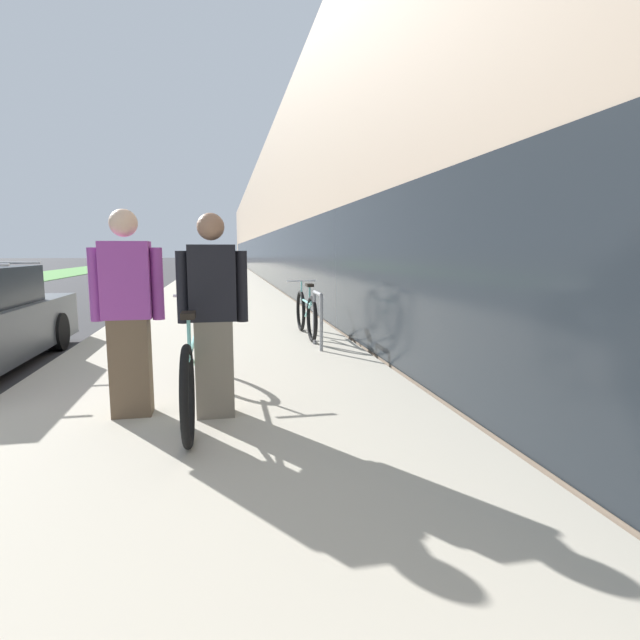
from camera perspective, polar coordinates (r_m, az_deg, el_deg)
name	(u,v)px	position (r m, az deg, el deg)	size (l,w,h in m)	color
sidewalk_slab	(220,283)	(24.14, -11.39, 4.19)	(4.28, 70.00, 0.13)	#B2AA99
storefront_facade	(331,225)	(32.90, 1.32, 10.80)	(10.01, 70.00, 6.45)	gray
lawn_strip	(0,282)	(30.24, -32.71, 3.72)	(4.34, 70.00, 0.03)	#518E42
tandem_bicycle	(195,361)	(4.88, -14.11, -4.62)	(0.52, 2.94, 0.97)	black
person_rider	(213,316)	(4.42, -12.11, 0.44)	(0.60, 0.24, 1.77)	#756B5B
person_bystander	(128,314)	(4.64, -21.08, 0.65)	(0.61, 0.24, 1.80)	brown
bike_rack_hoop	(318,314)	(7.46, -0.26, 0.72)	(0.05, 0.60, 0.84)	gray
cruiser_bike_nearest	(306,313)	(8.49, -1.61, 0.77)	(0.52, 1.88, 0.93)	black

